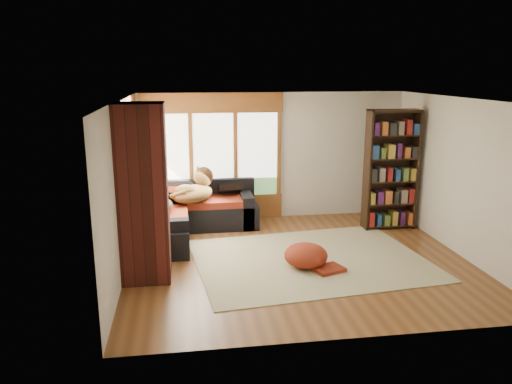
{
  "coord_description": "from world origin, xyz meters",
  "views": [
    {
      "loc": [
        -1.81,
        -7.51,
        3.06
      ],
      "look_at": [
        -0.56,
        0.9,
        0.95
      ],
      "focal_mm": 35.0,
      "sensor_mm": 36.0,
      "label": 1
    }
  ],
  "objects_px": {
    "area_rug": "(310,260)",
    "dog_tan": "(195,190)",
    "dog_brindle": "(160,203)",
    "sectional_sofa": "(178,218)",
    "brick_chimney": "(143,194)",
    "pouf": "(306,255)",
    "bookshelf": "(391,170)"
  },
  "relations": [
    {
      "from": "pouf",
      "to": "dog_brindle",
      "type": "xyz_separation_m",
      "value": [
        -2.31,
        1.55,
        0.53
      ]
    },
    {
      "from": "sectional_sofa",
      "to": "dog_tan",
      "type": "height_order",
      "value": "dog_tan"
    },
    {
      "from": "sectional_sofa",
      "to": "dog_tan",
      "type": "bearing_deg",
      "value": 11.32
    },
    {
      "from": "bookshelf",
      "to": "area_rug",
      "type": "bearing_deg",
      "value": -143.11
    },
    {
      "from": "area_rug",
      "to": "dog_brindle",
      "type": "height_order",
      "value": "dog_brindle"
    },
    {
      "from": "brick_chimney",
      "to": "pouf",
      "type": "bearing_deg",
      "value": 1.18
    },
    {
      "from": "brick_chimney",
      "to": "dog_tan",
      "type": "distance_m",
      "value": 2.33
    },
    {
      "from": "brick_chimney",
      "to": "sectional_sofa",
      "type": "relative_size",
      "value": 1.18
    },
    {
      "from": "sectional_sofa",
      "to": "bookshelf",
      "type": "bearing_deg",
      "value": -6.73
    },
    {
      "from": "dog_brindle",
      "to": "sectional_sofa",
      "type": "bearing_deg",
      "value": -39.34
    },
    {
      "from": "area_rug",
      "to": "bookshelf",
      "type": "xyz_separation_m",
      "value": [
        1.94,
        1.46,
        1.15
      ]
    },
    {
      "from": "brick_chimney",
      "to": "dog_brindle",
      "type": "height_order",
      "value": "brick_chimney"
    },
    {
      "from": "pouf",
      "to": "dog_tan",
      "type": "xyz_separation_m",
      "value": [
        -1.66,
        2.09,
        0.61
      ]
    },
    {
      "from": "dog_brindle",
      "to": "pouf",
      "type": "bearing_deg",
      "value": -130.11
    },
    {
      "from": "dog_tan",
      "to": "bookshelf",
      "type": "bearing_deg",
      "value": -54.98
    },
    {
      "from": "brick_chimney",
      "to": "area_rug",
      "type": "distance_m",
      "value": 2.92
    },
    {
      "from": "sectional_sofa",
      "to": "brick_chimney",
      "type": "bearing_deg",
      "value": -105.07
    },
    {
      "from": "bookshelf",
      "to": "dog_tan",
      "type": "bearing_deg",
      "value": 174.33
    },
    {
      "from": "dog_tan",
      "to": "sectional_sofa",
      "type": "bearing_deg",
      "value": 144.78
    },
    {
      "from": "brick_chimney",
      "to": "bookshelf",
      "type": "height_order",
      "value": "brick_chimney"
    },
    {
      "from": "sectional_sofa",
      "to": "bookshelf",
      "type": "height_order",
      "value": "bookshelf"
    },
    {
      "from": "bookshelf",
      "to": "dog_tan",
      "type": "xyz_separation_m",
      "value": [
        -3.74,
        0.37,
        -0.35
      ]
    },
    {
      "from": "pouf",
      "to": "dog_brindle",
      "type": "height_order",
      "value": "dog_brindle"
    },
    {
      "from": "dog_tan",
      "to": "dog_brindle",
      "type": "bearing_deg",
      "value": 170.6
    },
    {
      "from": "dog_brindle",
      "to": "brick_chimney",
      "type": "bearing_deg",
      "value": 168.28
    },
    {
      "from": "dog_brindle",
      "to": "dog_tan",
      "type": "bearing_deg",
      "value": -56.35
    },
    {
      "from": "area_rug",
      "to": "dog_tan",
      "type": "relative_size",
      "value": 3.34
    },
    {
      "from": "area_rug",
      "to": "dog_tan",
      "type": "height_order",
      "value": "dog_tan"
    },
    {
      "from": "area_rug",
      "to": "dog_tan",
      "type": "xyz_separation_m",
      "value": [
        -1.8,
        1.83,
        0.8
      ]
    },
    {
      "from": "bookshelf",
      "to": "sectional_sofa",
      "type": "bearing_deg",
      "value": 176.04
    },
    {
      "from": "brick_chimney",
      "to": "dog_tan",
      "type": "bearing_deg",
      "value": 69.54
    },
    {
      "from": "dog_tan",
      "to": "area_rug",
      "type": "bearing_deg",
      "value": -94.73
    }
  ]
}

